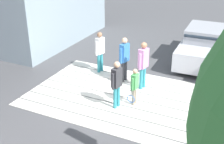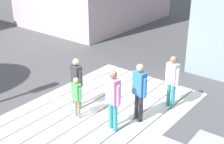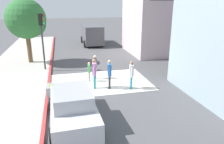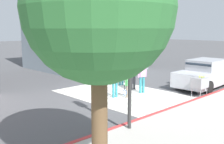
{
  "view_description": "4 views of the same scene",
  "coord_description": "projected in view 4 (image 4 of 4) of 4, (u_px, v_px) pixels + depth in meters",
  "views": [
    {
      "loc": [
        -3.71,
        8.46,
        5.23
      ],
      "look_at": [
        0.38,
        -0.1,
        0.84
      ],
      "focal_mm": 47.37,
      "sensor_mm": 36.0,
      "label": 1
    },
    {
      "loc": [
        -6.46,
        -5.62,
        5.11
      ],
      "look_at": [
        0.44,
        -0.18,
        1.25
      ],
      "focal_mm": 51.16,
      "sensor_mm": 36.0,
      "label": 2
    },
    {
      "loc": [
        -2.29,
        -13.08,
        5.01
      ],
      "look_at": [
        0.75,
        -0.36,
        0.75
      ],
      "focal_mm": 34.57,
      "sensor_mm": 36.0,
      "label": 3
    },
    {
      "loc": [
        -9.22,
        9.56,
        3.31
      ],
      "look_at": [
        0.05,
        0.69,
        1.22
      ],
      "focal_mm": 43.28,
      "sensor_mm": 36.0,
      "label": 4
    }
  ],
  "objects": [
    {
      "name": "car_parked_near_curb",
      "position": [
        205.0,
        74.0,
        15.26
      ],
      "size": [
        2.08,
        4.35,
        1.57
      ],
      "color": "silver",
      "rests_on": "ground"
    },
    {
      "name": "pedestrian_adult_side",
      "position": [
        133.0,
        71.0,
        14.57
      ],
      "size": [
        0.3,
        0.51,
        1.78
      ],
      "color": "#333338",
      "rests_on": "ground"
    },
    {
      "name": "curb_painted",
      "position": [
        178.0,
        106.0,
        11.3
      ],
      "size": [
        0.16,
        40.0,
        0.13
      ],
      "primitive_type": "cube",
      "color": "#BC3333",
      "rests_on": "ground"
    },
    {
      "name": "pedestrian_teen_behind",
      "position": [
        121.0,
        68.0,
        15.72
      ],
      "size": [
        0.29,
        0.5,
        1.73
      ],
      "color": "teal",
      "rests_on": "ground"
    },
    {
      "name": "building_far_south",
      "position": [
        83.0,
        18.0,
        21.88
      ],
      "size": [
        8.0,
        7.03,
        8.18
      ],
      "color": "#8C9EA8",
      "rests_on": "ground"
    },
    {
      "name": "pedestrian_adult_trailing",
      "position": [
        115.0,
        78.0,
        12.87
      ],
      "size": [
        0.28,
        0.48,
        1.65
      ],
      "color": "teal",
      "rests_on": "ground"
    },
    {
      "name": "pedestrian_child_with_racket",
      "position": [
        128.0,
        83.0,
        12.86
      ],
      "size": [
        0.29,
        0.4,
        1.31
      ],
      "color": "gray",
      "rests_on": "ground"
    },
    {
      "name": "pedestrian_adult_lead",
      "position": [
        142.0,
        73.0,
        13.76
      ],
      "size": [
        0.31,
        0.52,
        1.82
      ],
      "color": "teal",
      "rests_on": "ground"
    },
    {
      "name": "traffic_light_corner",
      "position": [
        130.0,
        37.0,
        8.27
      ],
      "size": [
        0.39,
        0.28,
        4.24
      ],
      "color": "#2D2D2D",
      "rests_on": "ground"
    },
    {
      "name": "tennis_ball_cart",
      "position": [
        200.0,
        83.0,
        13.08
      ],
      "size": [
        0.56,
        0.8,
        1.02
      ],
      "color": "#99999E",
      "rests_on": "ground"
    },
    {
      "name": "ground_plane",
      "position": [
        123.0,
        94.0,
        13.63
      ],
      "size": [
        120.0,
        120.0,
        0.0
      ],
      "primitive_type": "plane",
      "color": "#4C4C4F"
    },
    {
      "name": "street_tree",
      "position": [
        97.0,
        13.0,
        5.69
      ],
      "size": [
        3.2,
        3.2,
        5.32
      ],
      "color": "brown",
      "rests_on": "ground"
    },
    {
      "name": "crosswalk_stripes",
      "position": [
        123.0,
        94.0,
        13.63
      ],
      "size": [
        6.4,
        4.35,
        0.01
      ],
      "color": "silver",
      "rests_on": "ground"
    }
  ]
}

